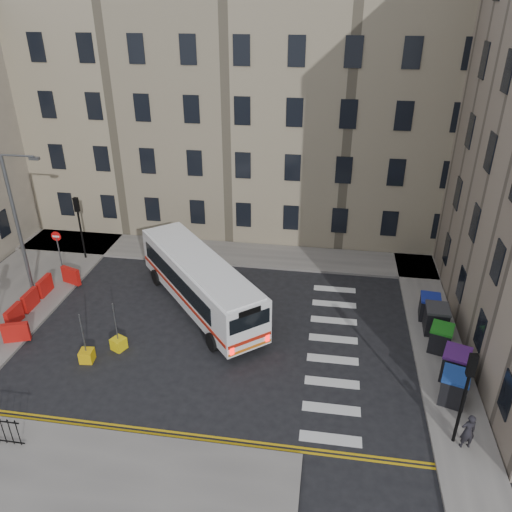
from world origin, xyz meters
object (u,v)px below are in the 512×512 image
(streetlamp, at_px, (17,225))
(wheelie_bin_d, at_px, (436,319))
(bollard_chevron, at_px, (119,344))
(wheelie_bin_c, at_px, (441,338))
(wheelie_bin_e, at_px, (429,307))
(bollard_yellow, at_px, (87,356))
(wheelie_bin_b, at_px, (455,365))
(bus, at_px, (200,281))
(wheelie_bin_a, at_px, (454,387))
(pedestrian, at_px, (468,431))

(streetlamp, xyz_separation_m, wheelie_bin_d, (22.00, -0.35, -3.47))
(bollard_chevron, bearing_deg, wheelie_bin_d, 13.37)
(wheelie_bin_c, relative_size, bollard_chevron, 2.32)
(wheelie_bin_e, xyz_separation_m, bollard_yellow, (-16.19, -5.89, -0.49))
(bollard_yellow, bearing_deg, streetlamp, 138.32)
(wheelie_bin_c, relative_size, wheelie_bin_e, 1.10)
(wheelie_bin_b, distance_m, wheelie_bin_c, 2.00)
(wheelie_bin_b, bearing_deg, streetlamp, -170.85)
(bus, relative_size, bollard_yellow, 15.92)
(bus, bearing_deg, wheelie_bin_b, -58.11)
(bus, distance_m, bollard_chevron, 5.34)
(streetlamp, xyz_separation_m, bollard_chevron, (6.78, -3.97, -4.04))
(wheelie_bin_b, bearing_deg, wheelie_bin_d, 113.20)
(streetlamp, xyz_separation_m, wheelie_bin_a, (21.94, -5.26, -3.50))
(bus, xyz_separation_m, wheelie_bin_a, (12.17, -5.50, -0.82))
(bus, xyz_separation_m, bollard_yellow, (-4.09, -5.30, -1.35))
(streetlamp, distance_m, bus, 10.13)
(wheelie_bin_d, bearing_deg, wheelie_bin_a, -87.71)
(bus, bearing_deg, bollard_yellow, -167.85)
(streetlamp, distance_m, wheelie_bin_a, 22.83)
(bollard_chevron, bearing_deg, wheelie_bin_e, 17.68)
(wheelie_bin_e, bearing_deg, wheelie_bin_b, -79.09)
(wheelie_bin_b, xyz_separation_m, bollard_yellow, (-16.59, -1.25, -0.56))
(wheelie_bin_b, bearing_deg, bollard_yellow, -156.85)
(streetlamp, height_order, bollard_chevron, streetlamp)
(wheelie_bin_c, relative_size, pedestrian, 0.90)
(wheelie_bin_a, bearing_deg, pedestrian, -72.72)
(wheelie_bin_c, distance_m, bollard_yellow, 16.64)
(streetlamp, relative_size, bollard_yellow, 13.57)
(streetlamp, relative_size, bus, 0.85)
(wheelie_bin_d, xyz_separation_m, wheelie_bin_e, (-0.14, 1.19, -0.07))
(bus, distance_m, wheelie_bin_d, 12.27)
(streetlamp, bearing_deg, bollard_chevron, -30.33)
(streetlamp, distance_m, wheelie_bin_b, 22.85)
(pedestrian, bearing_deg, bus, -46.28)
(streetlamp, relative_size, bollard_chevron, 13.57)
(wheelie_bin_c, xyz_separation_m, wheelie_bin_e, (-0.12, 2.67, 0.00))
(wheelie_bin_c, relative_size, wheelie_bin_d, 0.98)
(wheelie_bin_d, distance_m, bollard_chevron, 15.66)
(wheelie_bin_a, distance_m, pedestrian, 2.46)
(wheelie_bin_a, xyz_separation_m, bollard_chevron, (-15.16, 1.29, -0.53))
(bus, bearing_deg, wheelie_bin_e, -37.33)
(wheelie_bin_a, height_order, wheelie_bin_b, wheelie_bin_b)
(wheelie_bin_c, height_order, wheelie_bin_d, wheelie_bin_d)
(wheelie_bin_c, bearing_deg, wheelie_bin_e, 110.51)
(wheelie_bin_a, relative_size, pedestrian, 0.96)
(pedestrian, bearing_deg, bollard_yellow, -22.42)
(wheelie_bin_c, bearing_deg, bollard_yellow, -150.98)
(wheelie_bin_a, distance_m, wheelie_bin_b, 1.49)
(wheelie_bin_c, height_order, bollard_chevron, wheelie_bin_c)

